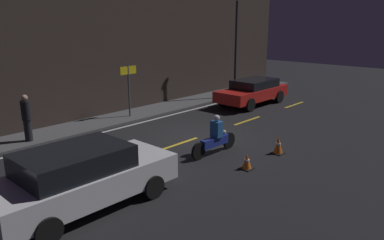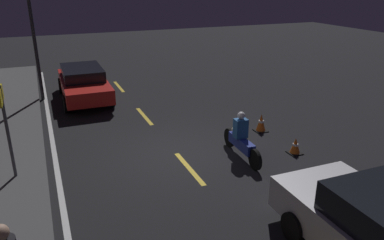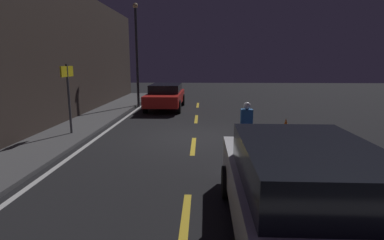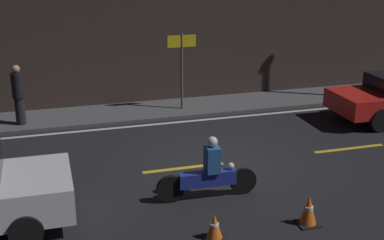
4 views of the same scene
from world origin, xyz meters
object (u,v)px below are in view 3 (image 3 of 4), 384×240
at_px(taxi_red, 166,95).
at_px(shop_sign, 68,85).
at_px(sedan_white, 301,191).
at_px(traffic_cone_mid, 286,127).
at_px(motorcycle, 247,129).
at_px(traffic_cone_near, 302,142).
at_px(street_lamp, 137,50).

relative_size(taxi_red, shop_sign, 1.92).
bearing_deg(sedan_white, traffic_cone_mid, -13.05).
relative_size(motorcycle, shop_sign, 0.91).
bearing_deg(traffic_cone_near, motorcycle, 76.18).
xyz_separation_m(traffic_cone_near, traffic_cone_mid, (1.88, -0.01, 0.06)).
height_order(traffic_cone_mid, street_lamp, street_lamp).
height_order(taxi_red, street_lamp, street_lamp).
height_order(taxi_red, motorcycle, motorcycle).
xyz_separation_m(sedan_white, traffic_cone_mid, (6.62, -1.61, -0.51)).
relative_size(motorcycle, traffic_cone_near, 4.45).
height_order(taxi_red, traffic_cone_mid, taxi_red).
height_order(shop_sign, street_lamp, street_lamp).
height_order(sedan_white, street_lamp, street_lamp).
bearing_deg(motorcycle, traffic_cone_mid, -45.23).
bearing_deg(shop_sign, traffic_cone_near, -101.01).
relative_size(sedan_white, traffic_cone_mid, 7.58).
height_order(sedan_white, traffic_cone_mid, sedan_white).
bearing_deg(traffic_cone_near, sedan_white, 161.37).
xyz_separation_m(motorcycle, street_lamp, (8.14, 5.09, 2.68)).
bearing_deg(taxi_red, shop_sign, -21.49).
bearing_deg(street_lamp, taxi_red, -111.13).
bearing_deg(taxi_red, street_lamp, -110.69).
bearing_deg(street_lamp, motorcycle, -147.96).
bearing_deg(taxi_red, sedan_white, 15.59).
relative_size(motorcycle, street_lamp, 0.38).
height_order(sedan_white, shop_sign, shop_sign).
distance_m(sedan_white, taxi_red, 13.08).
distance_m(motorcycle, traffic_cone_mid, 2.21).
distance_m(traffic_cone_near, street_lamp, 11.25).
height_order(motorcycle, shop_sign, shop_sign).
xyz_separation_m(motorcycle, traffic_cone_mid, (1.49, -1.61, -0.25)).
bearing_deg(shop_sign, motorcycle, -100.24).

